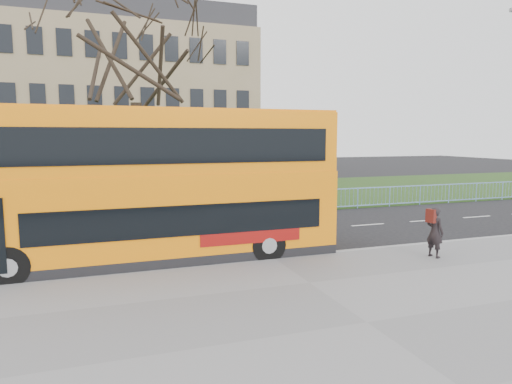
% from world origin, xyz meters
% --- Properties ---
extents(ground, '(120.00, 120.00, 0.00)m').
position_xyz_m(ground, '(0.00, 0.00, 0.00)').
color(ground, black).
rests_on(ground, ground).
extents(pavement, '(80.00, 10.50, 0.12)m').
position_xyz_m(pavement, '(0.00, -6.75, 0.06)').
color(pavement, slate).
rests_on(pavement, ground).
extents(kerb, '(80.00, 0.20, 0.14)m').
position_xyz_m(kerb, '(0.00, -1.55, 0.07)').
color(kerb, gray).
rests_on(kerb, ground).
extents(grass_verge, '(80.00, 15.40, 0.08)m').
position_xyz_m(grass_verge, '(0.00, 14.30, 0.04)').
color(grass_verge, '#223814').
rests_on(grass_verge, ground).
extents(guard_railing, '(40.00, 0.12, 1.10)m').
position_xyz_m(guard_railing, '(0.00, 6.60, 0.55)').
color(guard_railing, '#7FA9E2').
rests_on(guard_railing, ground).
extents(bare_tree, '(9.05, 9.05, 12.93)m').
position_xyz_m(bare_tree, '(-3.00, 10.00, 6.54)').
color(bare_tree, black).
rests_on(bare_tree, grass_verge).
extents(civic_building, '(30.00, 15.00, 14.00)m').
position_xyz_m(civic_building, '(-5.00, 35.00, 7.00)').
color(civic_building, '#8F7C5A').
rests_on(civic_building, ground).
extents(yellow_bus, '(10.86, 2.65, 4.55)m').
position_xyz_m(yellow_bus, '(-3.33, -0.45, 2.44)').
color(yellow_bus, orange).
rests_on(yellow_bus, ground).
extents(pedestrian, '(0.50, 0.64, 1.55)m').
position_xyz_m(pedestrian, '(4.71, -3.12, 0.90)').
color(pedestrian, black).
rests_on(pedestrian, pavement).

